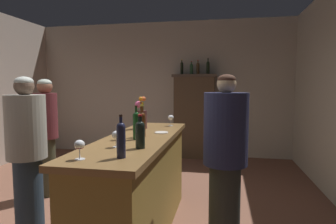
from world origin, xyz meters
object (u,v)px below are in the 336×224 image
at_px(bar_counter, 139,187).
at_px(display_bottle_left, 182,68).
at_px(wine_glass_spare, 79,146).
at_px(display_bottle_center, 198,68).
at_px(wine_glass_rear, 120,129).
at_px(wine_bottle_rose, 142,123).
at_px(wine_bottle_malbec, 121,138).
at_px(wine_glass_front, 116,135).
at_px(wine_bottle_riesling, 136,124).
at_px(patron_near_entrance, 46,131).
at_px(bartender, 225,159).
at_px(patron_tall, 27,153).
at_px(display_cabinet, 194,115).
at_px(cheese_plate, 161,133).
at_px(display_bottle_midleft, 191,69).
at_px(wine_bottle_chardonnay, 140,133).
at_px(wine_glass_mid, 171,118).
at_px(display_bottle_midright, 208,67).
at_px(flower_arrangement, 141,116).

xyz_separation_m(bar_counter, display_bottle_left, (-0.06, 3.38, 1.43)).
relative_size(wine_glass_spare, display_bottle_center, 0.46).
bearing_deg(wine_glass_rear, wine_bottle_rose, 50.31).
height_order(bar_counter, wine_bottle_malbec, wine_bottle_malbec).
relative_size(bar_counter, wine_glass_front, 16.02).
bearing_deg(wine_bottle_riesling, patron_near_entrance, 149.63).
bearing_deg(bartender, patron_tall, 7.68).
bearing_deg(display_cabinet, display_bottle_center, 0.00).
distance_m(bar_counter, cheese_plate, 0.62).
bearing_deg(display_bottle_left, display_cabinet, -0.00).
relative_size(display_bottle_left, display_bottle_midleft, 1.14).
xyz_separation_m(wine_bottle_chardonnay, patron_tall, (-1.21, 0.20, -0.27)).
distance_m(display_bottle_left, display_bottle_midleft, 0.21).
xyz_separation_m(wine_glass_mid, patron_tall, (-1.22, -1.15, -0.25)).
bearing_deg(display_bottle_midright, patron_near_entrance, -129.44).
xyz_separation_m(bar_counter, wine_glass_front, (-0.04, -0.49, 0.62)).
xyz_separation_m(wine_bottle_riesling, wine_glass_rear, (-0.15, -0.05, -0.04)).
xyz_separation_m(wine_glass_mid, display_bottle_left, (-0.23, 2.53, 0.80)).
bearing_deg(display_cabinet, flower_arrangement, -97.22).
distance_m(display_cabinet, wine_glass_front, 3.89).
height_order(wine_glass_rear, display_bottle_midleft, display_bottle_midleft).
relative_size(wine_glass_rear, display_bottle_midright, 0.43).
distance_m(wine_bottle_chardonnay, wine_bottle_rose, 0.54).
bearing_deg(wine_glass_rear, wine_glass_spare, -90.79).
bearing_deg(patron_tall, display_cabinet, 40.00).
bearing_deg(display_bottle_left, wine_glass_mid, -84.76).
xyz_separation_m(flower_arrangement, cheese_plate, (0.31, -0.29, -0.14)).
distance_m(wine_bottle_riesling, cheese_plate, 0.45).
bearing_deg(wine_glass_spare, bar_counter, 81.14).
xyz_separation_m(cheese_plate, display_bottle_left, (-0.23, 3.10, 0.90)).
distance_m(display_cabinet, wine_glass_spare, 4.32).
height_order(bar_counter, wine_glass_spare, wine_glass_spare).
bearing_deg(wine_bottle_rose, wine_bottle_chardonnay, -75.12).
height_order(wine_glass_front, flower_arrangement, flower_arrangement).
relative_size(wine_bottle_malbec, wine_glass_mid, 2.21).
bearing_deg(patron_tall, display_bottle_center, 39.04).
bearing_deg(wine_bottle_chardonnay, wine_bottle_malbec, -97.56).
height_order(wine_glass_spare, patron_near_entrance, patron_near_entrance).
height_order(wine_bottle_malbec, patron_near_entrance, patron_near_entrance).
bearing_deg(display_bottle_center, wine_bottle_riesling, -94.42).
height_order(wine_glass_front, bartender, bartender).
xyz_separation_m(display_bottle_left, display_bottle_midleft, (0.21, -0.00, -0.02)).
bearing_deg(display_bottle_center, display_bottle_midleft, -180.00).
bearing_deg(display_bottle_left, cheese_plate, -85.69).
height_order(cheese_plate, patron_tall, patron_tall).
height_order(display_cabinet, wine_glass_spare, display_cabinet).
height_order(wine_glass_front, display_bottle_midleft, display_bottle_midleft).
bearing_deg(display_bottle_center, bartender, -80.77).
xyz_separation_m(flower_arrangement, bartender, (1.00, -0.71, -0.29)).
distance_m(wine_bottle_rose, patron_tall, 1.16).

